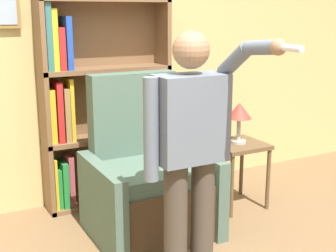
{
  "coord_description": "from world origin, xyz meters",
  "views": [
    {
      "loc": [
        -1.36,
        -2.05,
        1.73
      ],
      "look_at": [
        0.08,
        0.7,
        0.97
      ],
      "focal_mm": 50.0,
      "sensor_mm": 36.0,
      "label": 1
    }
  ],
  "objects": [
    {
      "name": "bookcase",
      "position": [
        -0.06,
        1.87,
        0.93
      ],
      "size": [
        1.16,
        0.28,
        1.85
      ],
      "color": "brown",
      "rests_on": "ground_plane"
    },
    {
      "name": "table_lamp",
      "position": [
        1.06,
        1.21,
        0.86
      ],
      "size": [
        0.22,
        0.22,
        0.36
      ],
      "color": "#B7B2A8",
      "rests_on": "side_table"
    },
    {
      "name": "wall_back",
      "position": [
        -0.01,
        2.03,
        1.4
      ],
      "size": [
        8.0,
        0.11,
        2.8
      ],
      "color": "tan",
      "rests_on": "ground_plane"
    },
    {
      "name": "armchair",
      "position": [
        0.13,
        1.14,
        0.39
      ],
      "size": [
        0.92,
        0.84,
        1.25
      ],
      "color": "#4C3823",
      "rests_on": "ground_plane"
    },
    {
      "name": "person_standing",
      "position": [
        0.04,
        0.31,
        0.93
      ],
      "size": [
        0.59,
        0.78,
        1.62
      ],
      "color": "#473D33",
      "rests_on": "ground_plane"
    },
    {
      "name": "side_table",
      "position": [
        1.06,
        1.21,
        0.49
      ],
      "size": [
        0.45,
        0.45,
        0.59
      ],
      "color": "brown",
      "rests_on": "ground_plane"
    }
  ]
}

